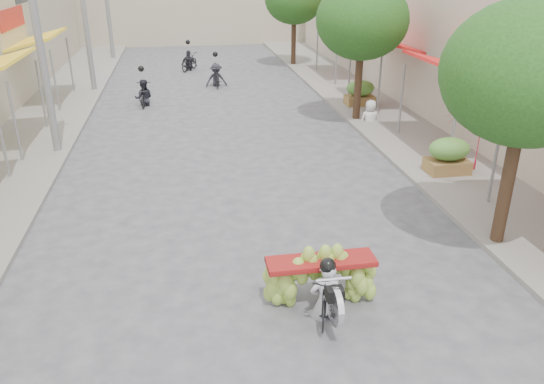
{
  "coord_description": "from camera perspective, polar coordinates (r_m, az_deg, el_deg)",
  "views": [
    {
      "loc": [
        -1.26,
        -5.35,
        5.82
      ],
      "look_at": [
        0.55,
        5.23,
        1.1
      ],
      "focal_mm": 35.0,
      "sensor_mm": 36.0,
      "label": 1
    }
  ],
  "objects": [
    {
      "name": "produce_crate_mid",
      "position": [
        16.12,
        18.48,
        4.02
      ],
      "size": [
        1.2,
        0.88,
        1.16
      ],
      "color": "olive",
      "rests_on": "ground"
    },
    {
      "name": "banana_motorbike",
      "position": [
        9.51,
        5.56,
        -9.14
      ],
      "size": [
        2.2,
        1.78,
        1.98
      ],
      "color": "black",
      "rests_on": "ground"
    },
    {
      "name": "shophouse_row_right",
      "position": [
        23.62,
        25.38,
        14.7
      ],
      "size": [
        9.77,
        40.0,
        6.0
      ],
      "color": "beige",
      "rests_on": "ground"
    },
    {
      "name": "sidewalk_right",
      "position": [
        22.71,
        12.09,
        8.52
      ],
      "size": [
        4.0,
        60.0,
        0.12
      ],
      "primitive_type": "cube",
      "color": "gray",
      "rests_on": "ground"
    },
    {
      "name": "bg_motorbike_b",
      "position": [
        26.98,
        -6.06,
        12.94
      ],
      "size": [
        1.07,
        1.91,
        1.95
      ],
      "color": "black",
      "rests_on": "ground"
    },
    {
      "name": "street_tree_near",
      "position": [
        11.66,
        25.87,
        11.38
      ],
      "size": [
        3.4,
        3.4,
        5.25
      ],
      "color": "#3A2719",
      "rests_on": "ground"
    },
    {
      "name": "market_umbrella",
      "position": [
        14.3,
        21.89,
        8.28
      ],
      "size": [
        2.23,
        2.23,
        1.63
      ],
      "rotation": [
        0.0,
        0.0,
        -0.28
      ],
      "color": "red",
      "rests_on": "ground"
    },
    {
      "name": "street_tree_mid",
      "position": [
        20.57,
        9.69,
        17.74
      ],
      "size": [
        3.4,
        3.4,
        5.25
      ],
      "color": "#3A2719",
      "rests_on": "ground"
    },
    {
      "name": "bg_motorbike_c",
      "position": [
        31.31,
        -8.95,
        14.19
      ],
      "size": [
        1.34,
        1.82,
        1.95
      ],
      "color": "black",
      "rests_on": "ground"
    },
    {
      "name": "bg_motorbike_a",
      "position": [
        23.85,
        -13.71,
        10.78
      ],
      "size": [
        0.81,
        1.66,
        1.95
      ],
      "color": "black",
      "rests_on": "ground"
    },
    {
      "name": "sidewalk_left",
      "position": [
        21.91,
        -24.68,
        6.31
      ],
      "size": [
        4.0,
        60.0,
        0.12
      ],
      "primitive_type": "cube",
      "color": "gray",
      "rests_on": "ground"
    },
    {
      "name": "pedestrian",
      "position": [
        20.76,
        10.64,
        9.71
      ],
      "size": [
        0.81,
        0.49,
        1.62
      ],
      "rotation": [
        0.0,
        0.0,
        3.13
      ],
      "color": "white",
      "rests_on": "ground"
    },
    {
      "name": "produce_crate_far",
      "position": [
        23.18,
        9.46,
        10.69
      ],
      "size": [
        1.2,
        0.88,
        1.16
      ],
      "color": "olive",
      "rests_on": "ground"
    },
    {
      "name": "utility_pole_mid",
      "position": [
        17.92,
        -24.02,
        16.06
      ],
      "size": [
        0.6,
        0.24,
        8.0
      ],
      "color": "slate",
      "rests_on": "ground"
    },
    {
      "name": "utility_pole_far",
      "position": [
        26.73,
        -19.68,
        18.61
      ],
      "size": [
        0.6,
        0.24,
        8.0
      ],
      "color": "slate",
      "rests_on": "ground"
    }
  ]
}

